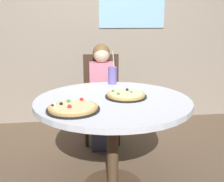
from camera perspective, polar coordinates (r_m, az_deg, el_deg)
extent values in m
cube|color=gray|center=(3.72, -3.28, 16.11)|extent=(5.20, 0.12, 2.90)
cube|color=#8CBFE5|center=(3.72, 4.09, 17.30)|extent=(0.84, 0.02, 0.61)
cylinder|color=silver|center=(2.15, 0.17, -2.14)|extent=(1.19, 1.19, 0.04)
cylinder|color=#4C3826|center=(2.28, 0.16, -10.95)|extent=(0.09, 0.09, 0.69)
cube|color=#382619|center=(3.13, -2.07, -2.49)|extent=(0.42, 0.42, 0.04)
cube|color=#382619|center=(3.24, -2.23, 2.84)|extent=(0.40, 0.06, 0.52)
cylinder|color=#382619|center=(3.05, -5.13, -7.54)|extent=(0.04, 0.04, 0.41)
cylinder|color=#382619|center=(3.06, 1.31, -7.39)|extent=(0.04, 0.04, 0.41)
cylinder|color=#382619|center=(3.36, -5.05, -5.36)|extent=(0.04, 0.04, 0.41)
cylinder|color=#382619|center=(3.37, 0.76, -5.24)|extent=(0.04, 0.04, 0.41)
cube|color=#3F4766|center=(3.05, -1.90, -7.06)|extent=(0.26, 0.33, 0.45)
cube|color=#CC728C|center=(3.05, -2.07, 1.71)|extent=(0.27, 0.17, 0.44)
sphere|color=beige|center=(3.00, -2.13, 7.31)|extent=(0.17, 0.17, 0.17)
sphere|color=brown|center=(3.02, -2.14, 7.73)|extent=(0.18, 0.18, 0.18)
cylinder|color=black|center=(2.20, 2.83, -1.10)|extent=(0.32, 0.32, 0.01)
cylinder|color=tan|center=(2.19, 2.83, -0.75)|extent=(0.30, 0.30, 0.02)
cylinder|color=beige|center=(2.19, 2.84, -0.47)|extent=(0.27, 0.27, 0.01)
sphere|color=black|center=(2.27, 3.07, 0.25)|extent=(0.02, 0.02, 0.02)
sphere|color=#387F33|center=(2.22, 0.19, -0.03)|extent=(0.02, 0.02, 0.02)
sphere|color=#387F33|center=(2.14, 1.30, -0.62)|extent=(0.02, 0.02, 0.02)
sphere|color=#387F33|center=(2.19, 3.89, -0.28)|extent=(0.02, 0.02, 0.02)
sphere|color=beige|center=(2.13, 3.59, -0.64)|extent=(0.03, 0.03, 0.03)
cylinder|color=black|center=(1.90, -7.84, -3.74)|extent=(0.36, 0.36, 0.01)
cylinder|color=tan|center=(1.90, -7.86, -3.33)|extent=(0.33, 0.33, 0.02)
cylinder|color=beige|center=(1.89, -7.87, -3.02)|extent=(0.29, 0.29, 0.01)
sphere|color=black|center=(1.92, -10.22, -2.58)|extent=(0.02, 0.02, 0.02)
sphere|color=beige|center=(1.99, -7.95, -1.89)|extent=(0.02, 0.02, 0.02)
sphere|color=#B2231E|center=(1.85, -8.57, -3.16)|extent=(0.03, 0.03, 0.03)
sphere|color=#387F33|center=(1.97, -8.76, -2.08)|extent=(0.03, 0.03, 0.03)
sphere|color=beige|center=(1.90, -9.21, -2.73)|extent=(0.03, 0.03, 0.03)
sphere|color=beige|center=(1.88, -11.33, -3.02)|extent=(0.02, 0.02, 0.02)
sphere|color=black|center=(1.91, -11.94, -2.86)|extent=(0.02, 0.02, 0.02)
sphere|color=beige|center=(1.92, -11.52, -2.63)|extent=(0.03, 0.03, 0.03)
sphere|color=#B2231E|center=(2.00, -6.15, -1.74)|extent=(0.03, 0.03, 0.03)
cylinder|color=#6659A5|center=(2.62, 0.08, 3.15)|extent=(0.08, 0.08, 0.16)
cylinder|color=white|center=(2.60, 0.34, 5.71)|extent=(0.03, 0.03, 0.22)
cylinder|color=white|center=(2.44, -7.16, 0.39)|extent=(0.18, 0.18, 0.01)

